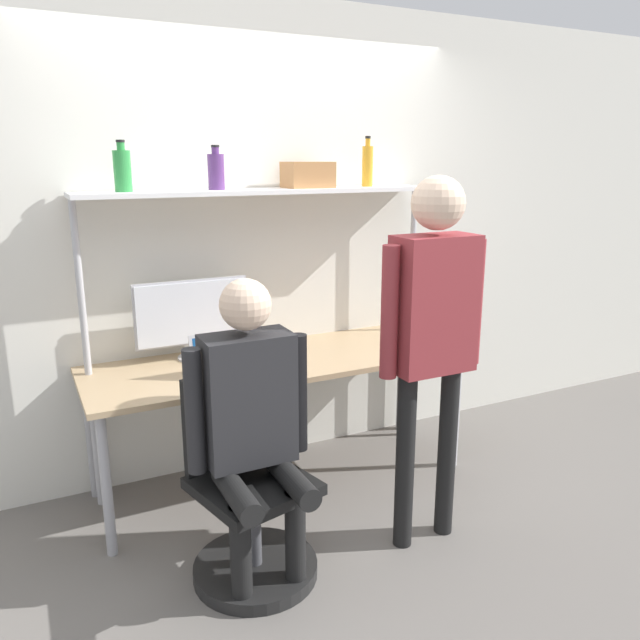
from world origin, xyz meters
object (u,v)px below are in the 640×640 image
(cell_phone, at_px, (271,370))
(storage_box, at_px, (308,175))
(laptop, at_px, (222,366))
(bottle_amber, at_px, (367,165))
(office_chair, at_px, (249,515))
(person_seated, at_px, (252,411))
(monitor, at_px, (192,316))
(bottle_purple, at_px, (216,171))
(person_standing, at_px, (433,317))
(bottle_green, at_px, (122,170))

(cell_phone, bearing_deg, storage_box, 43.13)
(storage_box, bearing_deg, cell_phone, -136.87)
(laptop, bearing_deg, bottle_amber, 18.69)
(office_chair, distance_m, person_seated, 0.52)
(monitor, height_order, laptop, monitor)
(bottle_purple, bearing_deg, laptop, -108.74)
(laptop, distance_m, person_standing, 1.09)
(person_standing, height_order, bottle_green, bottle_green)
(laptop, height_order, cell_phone, laptop)
(bottle_amber, bearing_deg, monitor, 178.91)
(bottle_green, bearing_deg, laptop, -44.63)
(person_seated, distance_m, bottle_purple, 1.36)
(person_seated, distance_m, person_standing, 0.92)
(laptop, distance_m, office_chair, 0.76)
(laptop, bearing_deg, office_chair, -97.23)
(cell_phone, height_order, person_seated, person_seated)
(bottle_green, height_order, storage_box, bottle_green)
(laptop, xyz_separation_m, person_seated, (-0.06, -0.59, -0.01))
(person_seated, bearing_deg, monitor, 88.97)
(office_chair, relative_size, storage_box, 3.52)
(person_seated, bearing_deg, bottle_green, 107.45)
(person_seated, height_order, person_standing, person_standing)
(office_chair, relative_size, bottle_purple, 4.00)
(laptop, bearing_deg, bottle_purple, 71.26)
(person_standing, bearing_deg, monitor, 128.16)
(monitor, xyz_separation_m, bottle_amber, (1.08, -0.02, 0.80))
(bottle_green, bearing_deg, cell_phone, -31.14)
(office_chair, bearing_deg, bottle_green, 107.75)
(laptop, relative_size, office_chair, 0.32)
(monitor, bearing_deg, laptop, -83.55)
(office_chair, bearing_deg, storage_box, 51.22)
(cell_phone, height_order, office_chair, office_chair)
(person_standing, relative_size, bottle_amber, 6.11)
(bottle_green, distance_m, storage_box, 1.01)
(laptop, height_order, storage_box, storage_box)
(office_chair, xyz_separation_m, bottle_amber, (1.11, 0.90, 1.51))
(monitor, xyz_separation_m, office_chair, (-0.03, -0.92, -0.71))
(person_standing, height_order, storage_box, storage_box)
(monitor, xyz_separation_m, laptop, (0.04, -0.37, -0.18))
(monitor, bearing_deg, cell_phone, -52.63)
(laptop, xyz_separation_m, bottle_amber, (1.04, 0.35, 0.98))
(storage_box, bearing_deg, bottle_amber, -0.00)
(bottle_amber, bearing_deg, person_seated, -139.33)
(bottle_green, bearing_deg, office_chair, -72.25)
(cell_phone, xyz_separation_m, bottle_amber, (0.79, 0.37, 1.04))
(cell_phone, relative_size, bottle_green, 0.60)
(laptop, bearing_deg, cell_phone, -4.12)
(laptop, distance_m, bottle_purple, 1.03)
(person_standing, xyz_separation_m, bottle_green, (-1.15, 1.04, 0.64))
(cell_phone, distance_m, person_standing, 0.93)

